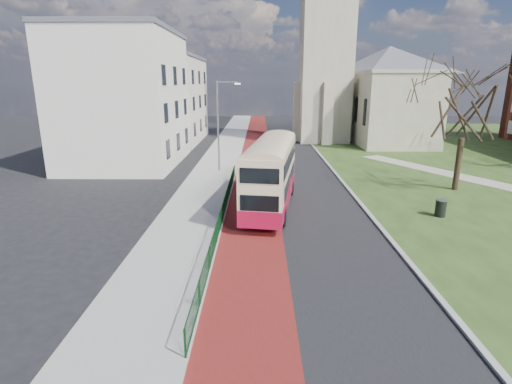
{
  "coord_description": "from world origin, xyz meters",
  "views": [
    {
      "loc": [
        -0.77,
        -18.08,
        8.04
      ],
      "look_at": [
        -0.96,
        3.73,
        2.0
      ],
      "focal_mm": 28.0,
      "sensor_mm": 36.0,
      "label": 1
    }
  ],
  "objects_px": {
    "streetlamp": "(220,122)",
    "bus": "(271,171)",
    "litter_bin": "(441,208)",
    "winter_tree_near": "(468,95)"
  },
  "relations": [
    {
      "from": "streetlamp",
      "to": "bus",
      "type": "relative_size",
      "value": 0.75
    },
    {
      "from": "winter_tree_near",
      "to": "litter_bin",
      "type": "relative_size",
      "value": 9.35
    },
    {
      "from": "streetlamp",
      "to": "winter_tree_near",
      "type": "bearing_deg",
      "value": -18.7
    },
    {
      "from": "streetlamp",
      "to": "litter_bin",
      "type": "height_order",
      "value": "streetlamp"
    },
    {
      "from": "bus",
      "to": "winter_tree_near",
      "type": "xyz_separation_m",
      "value": [
        14.29,
        4.73,
        4.62
      ]
    },
    {
      "from": "winter_tree_near",
      "to": "litter_bin",
      "type": "bearing_deg",
      "value": -121.52
    },
    {
      "from": "streetlamp",
      "to": "bus",
      "type": "bearing_deg",
      "value": -68.57
    },
    {
      "from": "streetlamp",
      "to": "winter_tree_near",
      "type": "height_order",
      "value": "winter_tree_near"
    },
    {
      "from": "streetlamp",
      "to": "bus",
      "type": "xyz_separation_m",
      "value": [
        4.33,
        -11.04,
        -2.1
      ]
    },
    {
      "from": "bus",
      "to": "litter_bin",
      "type": "bearing_deg",
      "value": -0.8
    }
  ]
}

